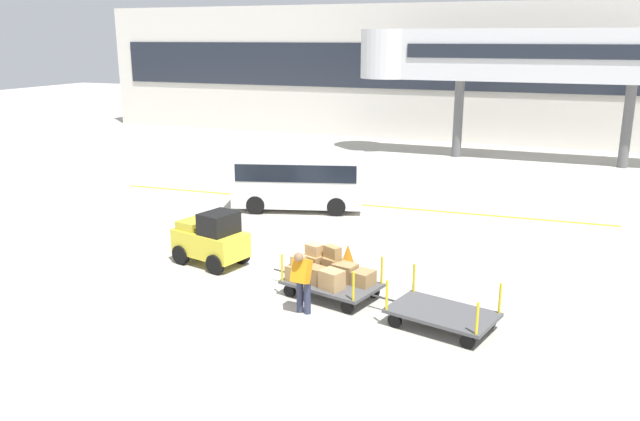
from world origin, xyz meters
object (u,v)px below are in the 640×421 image
object	(u,v)px
baggage_tug	(211,239)
baggage_cart_middle	(442,313)
shuttle_van	(298,177)
safety_cone_near	(348,253)
baggage_handler	(302,279)
baggage_cart_lead	(328,274)

from	to	relation	value
baggage_tug	baggage_cart_middle	world-z (taller)	baggage_tug
shuttle_van	safety_cone_near	size ratio (longest dim) A/B	9.35
baggage_handler	shuttle_van	size ratio (longest dim) A/B	0.30
baggage_cart_middle	shuttle_van	xyz separation A→B (m)	(-7.06, 8.32, 0.89)
baggage_cart_lead	shuttle_van	bearing A→B (deg)	118.25
baggage_tug	baggage_cart_lead	size ratio (longest dim) A/B	0.75
baggage_cart_middle	baggage_handler	distance (m)	3.26
baggage_cart_lead	baggage_handler	world-z (taller)	baggage_handler
baggage_tug	safety_cone_near	size ratio (longest dim) A/B	4.19
baggage_tug	baggage_handler	size ratio (longest dim) A/B	1.48
baggage_cart_lead	baggage_handler	size ratio (longest dim) A/B	1.98
baggage_tug	baggage_cart_lead	distance (m)	4.04
baggage_cart_middle	baggage_handler	world-z (taller)	baggage_handler
baggage_cart_middle	baggage_handler	size ratio (longest dim) A/B	1.98
shuttle_van	baggage_cart_middle	bearing A→B (deg)	-49.70
baggage_handler	shuttle_van	world-z (taller)	shuttle_van
baggage_cart_lead	baggage_cart_middle	xyz separation A→B (m)	(3.01, -0.80, -0.23)
shuttle_van	baggage_cart_lead	bearing A→B (deg)	-61.75
baggage_handler	shuttle_van	distance (m)	9.59
baggage_tug	baggage_cart_middle	bearing A→B (deg)	-14.25
baggage_cart_lead	shuttle_van	distance (m)	8.57
baggage_tug	safety_cone_near	xyz separation A→B (m)	(3.59, 1.53, -0.48)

